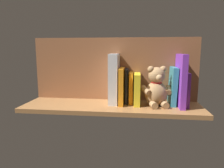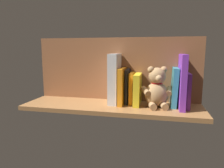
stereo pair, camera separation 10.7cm
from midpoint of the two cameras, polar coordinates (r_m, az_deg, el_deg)
ground_plane at (r=109.81cm, az=-2.81°, el=-6.26°), size 93.30×28.01×2.20cm
shelf_back_panel at (r=117.86cm, az=-1.92°, el=4.15°), size 93.30×1.50×35.53cm
book_0 at (r=111.11cm, az=17.11°, el=-1.31°), size 1.83×14.60×17.36cm
book_1 at (r=108.26cm, az=15.87°, el=0.95°), size 2.70×17.96×26.59cm
book_2 at (r=110.68cm, az=13.93°, el=-0.58°), size 3.24×13.15×19.84cm
teddy_bear at (r=106.73cm, az=9.50°, el=-1.24°), size 16.31×14.92×20.59cm
book_3 at (r=109.21cm, az=4.21°, el=-1.38°), size 3.18×15.25×16.30cm
book_4 at (r=111.31cm, az=2.60°, el=-1.05°), size 2.03×11.28×16.72cm
book_5 at (r=111.39cm, az=1.39°, el=-0.60°), size 1.53×11.23×18.41cm
book_6 at (r=109.46cm, az=-0.05°, el=-0.56°), size 2.42×15.59×19.20cm
dictionary_thick_white at (r=109.99cm, az=-2.20°, el=1.43°), size 4.77×14.34×26.58cm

